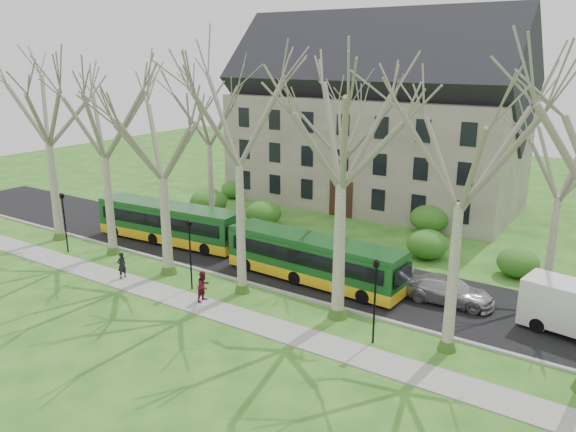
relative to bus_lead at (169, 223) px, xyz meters
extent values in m
plane|color=#2A611B|center=(13.44, -4.66, -1.55)|extent=(120.00, 120.00, 0.00)
cube|color=gray|center=(13.44, -7.16, -1.52)|extent=(70.00, 2.00, 0.06)
cube|color=black|center=(13.44, 0.84, -1.52)|extent=(80.00, 8.00, 0.06)
cube|color=#A5A39E|center=(13.44, -3.16, -1.48)|extent=(80.00, 0.25, 0.14)
cube|color=slate|center=(7.44, 19.34, 3.45)|extent=(26.00, 12.00, 10.00)
cylinder|color=black|center=(-4.56, -5.66, 0.45)|extent=(0.10, 0.10, 4.00)
cube|color=black|center=(-4.56, -5.66, 2.60)|extent=(0.22, 0.22, 0.30)
cylinder|color=black|center=(7.44, -5.66, 0.45)|extent=(0.10, 0.10, 4.00)
cube|color=black|center=(7.44, -5.66, 2.60)|extent=(0.22, 0.22, 0.30)
cylinder|color=black|center=(19.44, -5.66, 0.45)|extent=(0.10, 0.10, 4.00)
cube|color=black|center=(19.44, -5.66, 2.60)|extent=(0.22, 0.22, 0.30)
ellipsoid|color=#2E5F1B|center=(-2.56, 7.34, -0.55)|extent=(2.60, 2.60, 2.00)
ellipsoid|color=#2E5F1B|center=(3.44, 7.34, -0.55)|extent=(2.60, 2.60, 2.00)
ellipsoid|color=#2E5F1B|center=(17.44, 7.34, -0.55)|extent=(2.60, 2.60, 2.00)
ellipsoid|color=#2E5F1B|center=(23.44, 7.34, -0.55)|extent=(2.60, 2.60, 2.00)
ellipsoid|color=#2E5F1B|center=(-4.56, 13.34, -0.55)|extent=(2.60, 2.60, 2.00)
ellipsoid|color=#2E5F1B|center=(15.44, 13.34, -0.55)|extent=(2.60, 2.60, 2.00)
imported|color=#A8A7AC|center=(21.05, 0.89, -0.75)|extent=(5.21, 2.37, 1.48)
imported|color=black|center=(2.64, -6.86, -0.64)|extent=(0.44, 0.64, 1.70)
imported|color=#4F121B|center=(9.27, -6.61, -0.59)|extent=(0.69, 0.88, 1.80)
camera|label=1|loc=(29.62, -28.72, 12.17)|focal=35.00mm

